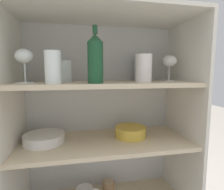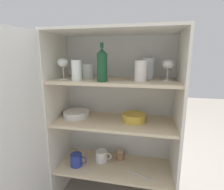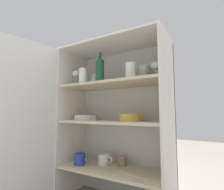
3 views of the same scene
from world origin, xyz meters
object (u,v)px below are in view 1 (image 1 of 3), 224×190
(mixing_bowl_large, at_px, (131,131))
(storage_jar, at_px, (109,186))
(wine_bottle, at_px, (95,58))
(plate_stack_white, at_px, (44,138))

(mixing_bowl_large, relative_size, storage_jar, 2.29)
(wine_bottle, height_order, storage_jar, wine_bottle)
(wine_bottle, bearing_deg, storage_jar, 66.01)
(plate_stack_white, height_order, storage_jar, plate_stack_white)
(wine_bottle, bearing_deg, plate_stack_white, 152.19)
(mixing_bowl_large, bearing_deg, wine_bottle, -147.60)
(wine_bottle, height_order, plate_stack_white, wine_bottle)
(plate_stack_white, bearing_deg, storage_jar, 12.13)
(plate_stack_white, distance_m, mixing_bowl_large, 0.45)
(plate_stack_white, xyz_separation_m, storage_jar, (0.34, 0.07, -0.36))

